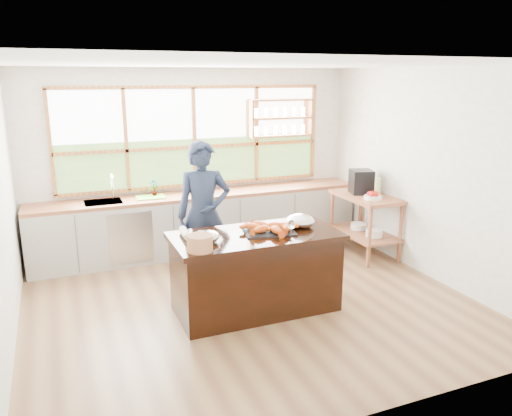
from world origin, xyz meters
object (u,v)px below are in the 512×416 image
island (256,272)px  espresso_machine (361,182)px  wicker_basket (200,243)px  cook (204,215)px

island → espresso_machine: espresso_machine is taller
espresso_machine → wicker_basket: 3.30m
espresso_machine → wicker_basket: bearing=-135.1°
cook → espresso_machine: (2.51, 0.33, 0.16)m
island → cook: 1.08m
wicker_basket → cook: bearing=71.9°
island → espresso_machine: 2.59m
island → espresso_machine: (2.19, 1.25, 0.62)m
cook → wicker_basket: cook is taller
wicker_basket → island: bearing=23.2°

